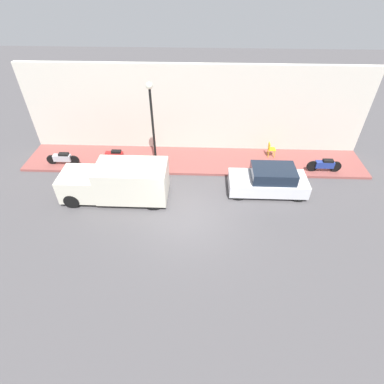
{
  "coord_description": "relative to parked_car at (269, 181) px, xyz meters",
  "views": [
    {
      "loc": [
        -9.95,
        -0.47,
        9.78
      ],
      "look_at": [
        1.17,
        -0.03,
        0.6
      ],
      "focal_mm": 28.0,
      "sensor_mm": 36.0,
      "label": 1
    }
  ],
  "objects": [
    {
      "name": "ground_plane",
      "position": [
        -2.11,
        3.85,
        -0.68
      ],
      "size": [
        60.0,
        60.0,
        0.0
      ],
      "primitive_type": "plane",
      "color": "#514F51"
    },
    {
      "name": "sidewalk",
      "position": [
        2.59,
        3.85,
        -0.61
      ],
      "size": [
        2.74,
        19.36,
        0.14
      ],
      "color": "#934C47",
      "rests_on": "ground_plane"
    },
    {
      "name": "building_facade",
      "position": [
        4.11,
        3.85,
        1.86
      ],
      "size": [
        0.3,
        19.36,
        5.08
      ],
      "color": "silver",
      "rests_on": "ground_plane"
    },
    {
      "name": "parked_car",
      "position": [
        0.0,
        0.0,
        0.0
      ],
      "size": [
        1.64,
        3.87,
        1.43
      ],
      "color": "silver",
      "rests_on": "ground_plane"
    },
    {
      "name": "delivery_van",
      "position": [
        -0.76,
        7.48,
        0.3
      ],
      "size": [
        1.87,
        5.14,
        1.9
      ],
      "color": "silver",
      "rests_on": "ground_plane"
    },
    {
      "name": "scooter_silver",
      "position": [
        1.85,
        11.24,
        -0.15
      ],
      "size": [
        0.3,
        1.84,
        0.71
      ],
      "color": "#B7B7BF",
      "rests_on": "sidewalk"
    },
    {
      "name": "motorcycle_blue",
      "position": [
        1.72,
        -3.31,
        -0.12
      ],
      "size": [
        0.3,
        1.85,
        0.75
      ],
      "color": "navy",
      "rests_on": "sidewalk"
    },
    {
      "name": "motorcycle_red",
      "position": [
        2.05,
        8.3,
        -0.1
      ],
      "size": [
        0.3,
        1.84,
        0.83
      ],
      "color": "#B21E1E",
      "rests_on": "sidewalk"
    },
    {
      "name": "streetlamp",
      "position": [
        1.62,
        5.9,
        2.62
      ],
      "size": [
        0.34,
        0.34,
        4.82
      ],
      "color": "black",
      "rests_on": "sidewalk"
    },
    {
      "name": "cafe_chair",
      "position": [
        3.17,
        -0.61,
        -0.03
      ],
      "size": [
        0.4,
        0.4,
        0.86
      ],
      "color": "yellow",
      "rests_on": "sidewalk"
    }
  ]
}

